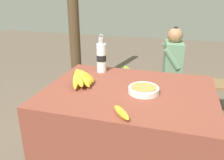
{
  "coord_description": "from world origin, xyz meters",
  "views": [
    {
      "loc": [
        0.31,
        -1.51,
        1.47
      ],
      "look_at": [
        -0.14,
        0.05,
        0.84
      ],
      "focal_mm": 38.0,
      "sensor_mm": 36.0,
      "label": 1
    }
  ],
  "objects_px": {
    "serving_bowl": "(144,89)",
    "banana_bunch_green": "(127,69)",
    "seated_vendor": "(168,65)",
    "support_post_near": "(73,1)",
    "wooden_bench": "(164,82)",
    "banana_bunch_ripe": "(81,77)",
    "water_bottle": "(101,57)",
    "loose_banana_front": "(121,113)"
  },
  "relations": [
    {
      "from": "seated_vendor",
      "to": "support_post_near",
      "type": "bearing_deg",
      "value": -17.77
    },
    {
      "from": "serving_bowl",
      "to": "loose_banana_front",
      "type": "bearing_deg",
      "value": -101.17
    },
    {
      "from": "water_bottle",
      "to": "support_post_near",
      "type": "bearing_deg",
      "value": 123.77
    },
    {
      "from": "banana_bunch_ripe",
      "to": "loose_banana_front",
      "type": "relative_size",
      "value": 1.85
    },
    {
      "from": "serving_bowl",
      "to": "support_post_near",
      "type": "distance_m",
      "value": 2.02
    },
    {
      "from": "wooden_bench",
      "to": "serving_bowl",
      "type": "bearing_deg",
      "value": -92.5
    },
    {
      "from": "banana_bunch_ripe",
      "to": "banana_bunch_green",
      "type": "xyz_separation_m",
      "value": [
        0.04,
        1.34,
        -0.37
      ]
    },
    {
      "from": "loose_banana_front",
      "to": "banana_bunch_green",
      "type": "bearing_deg",
      "value": 101.68
    },
    {
      "from": "banana_bunch_green",
      "to": "seated_vendor",
      "type": "bearing_deg",
      "value": -4.43
    },
    {
      "from": "support_post_near",
      "to": "banana_bunch_green",
      "type": "bearing_deg",
      "value": -13.22
    },
    {
      "from": "serving_bowl",
      "to": "support_post_near",
      "type": "bearing_deg",
      "value": 128.41
    },
    {
      "from": "banana_bunch_green",
      "to": "serving_bowl",
      "type": "bearing_deg",
      "value": -72.72
    },
    {
      "from": "water_bottle",
      "to": "banana_bunch_green",
      "type": "distance_m",
      "value": 1.1
    },
    {
      "from": "banana_bunch_ripe",
      "to": "support_post_near",
      "type": "distance_m",
      "value": 1.76
    },
    {
      "from": "wooden_bench",
      "to": "banana_bunch_green",
      "type": "xyz_separation_m",
      "value": [
        -0.48,
        0.0,
        0.13
      ]
    },
    {
      "from": "banana_bunch_ripe",
      "to": "wooden_bench",
      "type": "bearing_deg",
      "value": 68.75
    },
    {
      "from": "water_bottle",
      "to": "banana_bunch_green",
      "type": "relative_size",
      "value": 1.36
    },
    {
      "from": "wooden_bench",
      "to": "support_post_near",
      "type": "distance_m",
      "value": 1.6
    },
    {
      "from": "serving_bowl",
      "to": "seated_vendor",
      "type": "height_order",
      "value": "seated_vendor"
    },
    {
      "from": "wooden_bench",
      "to": "support_post_near",
      "type": "relative_size",
      "value": 0.7
    },
    {
      "from": "seated_vendor",
      "to": "support_post_near",
      "type": "relative_size",
      "value": 0.41
    },
    {
      "from": "banana_bunch_ripe",
      "to": "wooden_bench",
      "type": "distance_m",
      "value": 1.52
    },
    {
      "from": "banana_bunch_ripe",
      "to": "support_post_near",
      "type": "relative_size",
      "value": 0.11
    },
    {
      "from": "serving_bowl",
      "to": "seated_vendor",
      "type": "relative_size",
      "value": 0.2
    },
    {
      "from": "banana_bunch_ripe",
      "to": "serving_bowl",
      "type": "xyz_separation_m",
      "value": [
        0.46,
        -0.01,
        -0.04
      ]
    },
    {
      "from": "seated_vendor",
      "to": "serving_bowl",
      "type": "bearing_deg",
      "value": 77.98
    },
    {
      "from": "serving_bowl",
      "to": "wooden_bench",
      "type": "xyz_separation_m",
      "value": [
        0.06,
        1.35,
        -0.46
      ]
    },
    {
      "from": "banana_bunch_green",
      "to": "support_post_near",
      "type": "height_order",
      "value": "support_post_near"
    },
    {
      "from": "water_bottle",
      "to": "wooden_bench",
      "type": "xyz_separation_m",
      "value": [
        0.48,
        1.01,
        -0.56
      ]
    },
    {
      "from": "support_post_near",
      "to": "seated_vendor",
      "type": "bearing_deg",
      "value": -9.83
    },
    {
      "from": "serving_bowl",
      "to": "support_post_near",
      "type": "height_order",
      "value": "support_post_near"
    },
    {
      "from": "banana_bunch_ripe",
      "to": "seated_vendor",
      "type": "bearing_deg",
      "value": 66.87
    },
    {
      "from": "banana_bunch_ripe",
      "to": "support_post_near",
      "type": "xyz_separation_m",
      "value": [
        -0.76,
        1.53,
        0.44
      ]
    },
    {
      "from": "water_bottle",
      "to": "loose_banana_front",
      "type": "distance_m",
      "value": 0.78
    },
    {
      "from": "banana_bunch_ripe",
      "to": "banana_bunch_green",
      "type": "distance_m",
      "value": 1.39
    },
    {
      "from": "serving_bowl",
      "to": "banana_bunch_green",
      "type": "distance_m",
      "value": 1.45
    },
    {
      "from": "loose_banana_front",
      "to": "support_post_near",
      "type": "distance_m",
      "value": 2.26
    },
    {
      "from": "banana_bunch_ripe",
      "to": "serving_bowl",
      "type": "relative_size",
      "value": 1.38
    },
    {
      "from": "banana_bunch_ripe",
      "to": "seated_vendor",
      "type": "distance_m",
      "value": 1.44
    },
    {
      "from": "loose_banana_front",
      "to": "seated_vendor",
      "type": "distance_m",
      "value": 1.68
    },
    {
      "from": "water_bottle",
      "to": "banana_bunch_green",
      "type": "bearing_deg",
      "value": 90.09
    },
    {
      "from": "banana_bunch_ripe",
      "to": "banana_bunch_green",
      "type": "height_order",
      "value": "banana_bunch_ripe"
    }
  ]
}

